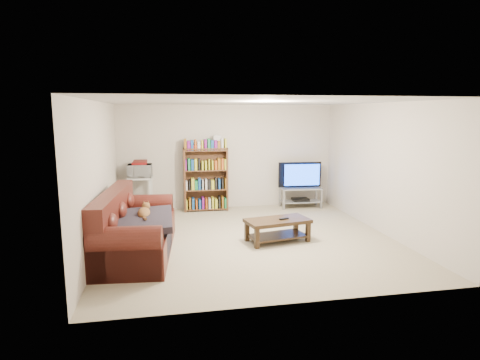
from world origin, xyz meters
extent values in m
plane|color=#BAAD8A|center=(0.00, 0.00, 0.00)|extent=(5.00, 5.00, 0.00)
plane|color=white|center=(0.00, 0.00, 2.40)|extent=(5.00, 5.00, 0.00)
plane|color=beige|center=(0.00, 2.50, 1.20)|extent=(5.00, 0.00, 5.00)
plane|color=beige|center=(0.00, -2.50, 1.20)|extent=(5.00, 0.00, 5.00)
plane|color=beige|center=(-2.50, 0.00, 1.20)|extent=(0.00, 5.00, 5.00)
plane|color=beige|center=(2.50, 0.00, 1.20)|extent=(0.00, 5.00, 5.00)
cube|color=#4A1913|center=(-1.90, -0.38, 0.22)|extent=(1.21, 2.42, 0.45)
cube|color=#4A1913|center=(-2.27, -0.35, 0.51)|extent=(0.46, 2.36, 0.98)
cube|color=#4A1913|center=(-1.99, -1.43, 0.28)|extent=(0.98, 0.32, 0.57)
cube|color=#4A1913|center=(-1.81, 0.67, 0.28)|extent=(0.98, 0.32, 0.57)
cube|color=#28232C|center=(-1.81, -0.55, 0.58)|extent=(0.91, 1.18, 0.19)
cube|color=#302011|center=(0.45, -0.22, 0.37)|extent=(1.18, 0.74, 0.06)
cube|color=#302011|center=(0.45, -0.22, 0.10)|extent=(1.06, 0.67, 0.03)
cube|color=#302011|center=(0.01, -0.53, 0.17)|extent=(0.08, 0.08, 0.34)
cube|color=#302011|center=(0.96, -0.34, 0.17)|extent=(0.08, 0.08, 0.34)
cube|color=#302011|center=(-0.07, -0.11, 0.17)|extent=(0.08, 0.08, 0.34)
cube|color=#302011|center=(0.88, 0.08, 0.17)|extent=(0.08, 0.08, 0.34)
cube|color=black|center=(0.55, -0.25, 0.41)|extent=(0.19, 0.11, 0.02)
cube|color=#999EA3|center=(1.68, 2.14, 0.46)|extent=(0.98, 0.48, 0.03)
cube|color=#999EA3|center=(1.68, 2.14, 0.15)|extent=(0.93, 0.45, 0.02)
cube|color=gray|center=(1.23, 1.98, 0.24)|extent=(0.05, 0.05, 0.48)
cube|color=gray|center=(2.12, 1.94, 0.24)|extent=(0.05, 0.05, 0.48)
cube|color=gray|center=(1.25, 2.35, 0.24)|extent=(0.05, 0.05, 0.48)
cube|color=gray|center=(2.14, 2.31, 0.24)|extent=(0.05, 0.05, 0.48)
imported|color=black|center=(1.68, 2.14, 0.77)|extent=(1.03, 0.19, 0.59)
cube|color=black|center=(1.68, 2.14, 0.19)|extent=(0.39, 0.29, 0.06)
cube|color=brown|center=(-1.02, 2.29, 0.72)|extent=(0.04, 0.31, 1.44)
cube|color=brown|center=(-0.06, 2.27, 0.72)|extent=(0.04, 0.31, 1.44)
cube|color=brown|center=(-0.54, 2.28, 1.42)|extent=(1.00, 0.33, 0.03)
cube|color=maroon|center=(-0.76, 2.28, 1.47)|extent=(0.29, 0.23, 0.08)
cube|color=silver|center=(-1.99, 2.17, 0.81)|extent=(0.54, 0.40, 0.04)
cube|color=silver|center=(-1.99, 2.17, 0.30)|extent=(0.48, 0.36, 0.03)
cube|color=silver|center=(-2.21, 2.03, 0.40)|extent=(0.05, 0.05, 0.79)
cube|color=silver|center=(-1.77, 2.01, 0.40)|extent=(0.05, 0.05, 0.79)
cube|color=silver|center=(-2.20, 2.33, 0.40)|extent=(0.05, 0.05, 0.79)
cube|color=silver|center=(-1.76, 2.31, 0.40)|extent=(0.05, 0.05, 0.79)
imported|color=silver|center=(-1.99, 2.17, 0.97)|extent=(0.53, 0.37, 0.28)
cube|color=maroon|center=(-1.99, 2.17, 1.14)|extent=(0.31, 0.28, 0.05)
camera|label=1|loc=(-1.44, -6.71, 2.21)|focal=30.00mm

